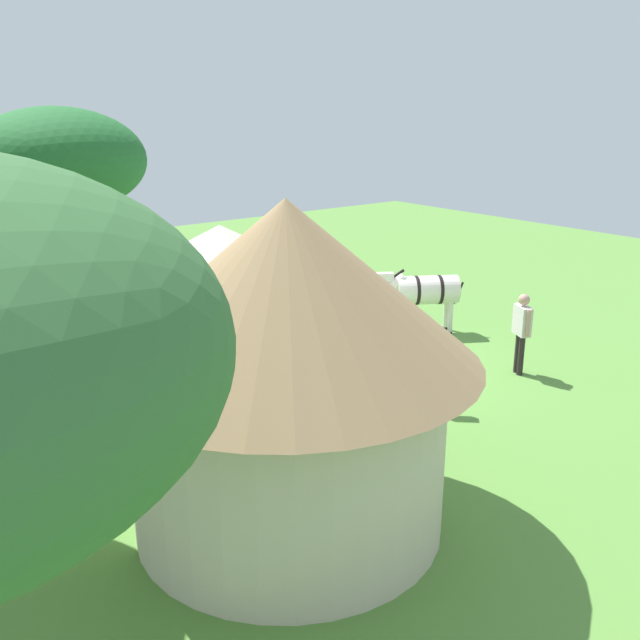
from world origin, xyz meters
The scene contains 13 objects.
ground_plane centered at (0.00, 0.00, 0.00)m, with size 36.00×36.00×0.00m, color #578B3A.
thatched_hut centered at (-3.60, 4.65, 2.31)m, with size 4.74×4.74×4.21m.
shade_umbrella centered at (1.73, 2.46, 2.54)m, with size 3.28×3.28×2.96m.
patio_dining_table centered at (1.73, 2.46, 0.65)m, with size 1.41×1.22×0.74m.
patio_chair_near_lawn centered at (1.69, 3.60, 0.52)m, with size 0.45×0.43×0.90m.
patio_chair_west_end centered at (0.73, 1.90, 0.52)m, with size 0.58×0.59×0.90m.
patio_chair_east_end centered at (2.73, 1.91, 0.52)m, with size 0.58×0.59×0.90m.
guest_beside_umbrella centered at (2.39, 0.63, 0.96)m, with size 0.42×0.47×1.60m.
guest_behind_table centered at (2.19, 3.97, 1.02)m, with size 0.33×0.59×1.69m.
standing_watcher centered at (-2.18, -2.04, 1.00)m, with size 0.54×0.39×1.66m.
zebra_nearest_camera centered at (-1.38, 1.41, 1.01)m, with size 1.72×1.83×1.55m.
zebra_by_umbrella centered at (0.85, -2.42, 1.02)m, with size 1.36×1.89×1.56m.
acacia_tree_right_background centered at (4.58, 4.51, 4.09)m, with size 3.55×3.55×5.18m.
Camera 1 is at (-10.19, 9.29, 5.26)m, focal length 39.60 mm.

